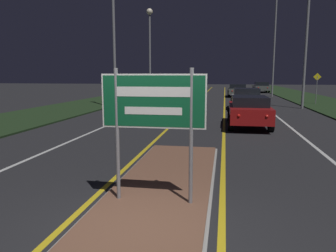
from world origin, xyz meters
name	(u,v)px	position (x,y,z in m)	size (l,w,h in m)	color
ground_plane	(139,233)	(0.00, 0.00, 0.00)	(160.00, 160.00, 0.00)	#232326
median_island	(154,203)	(0.00, 1.08, 0.04)	(2.07, 9.34, 0.10)	#999993
verge_left	(88,104)	(-9.50, 20.00, 0.04)	(5.00, 100.00, 0.08)	#1E3319
centre_line_yellow_left	(197,101)	(-1.23, 25.00, 0.00)	(0.12, 70.00, 0.01)	gold
centre_line_yellow_right	(225,102)	(1.23, 25.00, 0.00)	(0.12, 70.00, 0.01)	gold
lane_line_white_left	(165,101)	(-4.20, 25.00, 0.00)	(0.12, 70.00, 0.01)	silver
lane_line_white_right	(259,102)	(4.20, 25.00, 0.00)	(0.12, 70.00, 0.01)	silver
edge_line_white_left	(133,100)	(-7.20, 25.00, 0.00)	(0.10, 70.00, 0.01)	silver
edge_line_white_right	(295,103)	(7.20, 25.00, 0.00)	(0.10, 70.00, 0.01)	silver
highway_sign	(153,108)	(0.00, 1.07, 1.78)	(1.85, 0.07, 2.37)	gray
streetlight_left_near	(113,14)	(-6.18, 17.11, 6.34)	(0.47, 0.47, 10.58)	gray
streetlight_left_far	(150,36)	(-6.22, 27.99, 6.15)	(0.62, 0.62, 8.77)	gray
streetlight_right_near	(307,24)	(6.65, 19.90, 5.78)	(0.57, 0.57, 8.50)	gray
streetlight_right_far	(275,24)	(6.33, 32.84, 7.66)	(0.62, 0.62, 11.31)	gray
car_receding_0	(249,110)	(2.33, 10.89, 0.76)	(1.88, 4.51, 1.40)	maroon
car_receding_1	(246,98)	(2.66, 18.54, 0.77)	(2.00, 4.16, 1.46)	silver
car_receding_2	(237,90)	(2.55, 31.78, 0.75)	(2.02, 4.06, 1.38)	#4C514C
car_receding_3	(261,87)	(6.10, 41.81, 0.75)	(2.02, 4.49, 1.42)	#4C514C
car_approaching_0	(147,105)	(-2.74, 12.04, 0.80)	(1.98, 4.07, 1.53)	navy
warning_sign	(317,85)	(8.38, 23.20, 1.54)	(0.60, 0.06, 2.42)	gray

